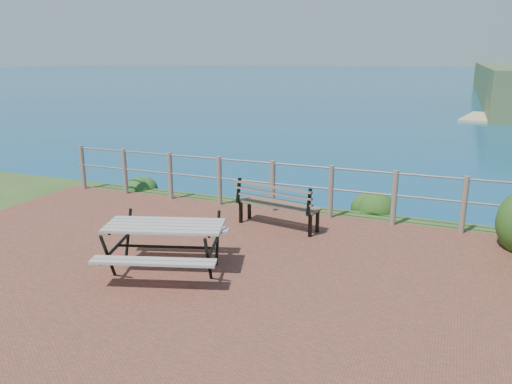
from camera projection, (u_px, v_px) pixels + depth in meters
ground at (189, 280)px, 6.82m from camera, size 10.00×7.00×0.12m
ocean at (453, 65)px, 185.97m from camera, size 1200.00×1200.00×0.00m
safety_railing at (273, 183)px, 9.67m from camera, size 9.40×0.10×1.00m
picnic_table at (165, 242)px, 6.97m from camera, size 1.74×1.35×0.68m
park_bench at (278, 198)px, 8.72m from camera, size 1.55×0.64×0.85m
shrub_lip_west at (147, 188)px, 11.59m from camera, size 0.67×0.67×0.38m
shrub_lip_east at (370, 209)px, 9.99m from camera, size 0.78×0.78×0.53m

